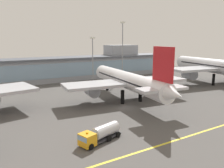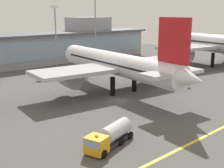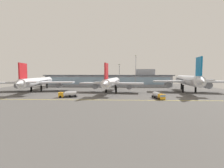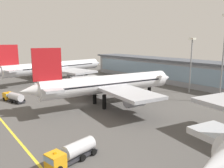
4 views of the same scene
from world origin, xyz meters
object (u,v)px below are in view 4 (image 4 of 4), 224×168
(airliner_near_right, at_px, (108,84))
(baggage_tug_near, at_px, (13,97))
(fuel_tanker_truck, at_px, (71,153))
(apron_light_mast_west, at_px, (191,56))
(airliner_near_left, at_px, (54,67))
(apron_light_mast_centre, at_px, (224,47))

(airliner_near_right, relative_size, baggage_tug_near, 5.24)
(fuel_tanker_truck, xyz_separation_m, apron_light_mast_west, (-17.87, 57.40, 11.83))
(fuel_tanker_truck, distance_m, apron_light_mast_west, 61.27)
(baggage_tug_near, distance_m, apron_light_mast_west, 61.90)
(baggage_tug_near, relative_size, apron_light_mast_west, 0.47)
(airliner_near_right, height_order, fuel_tanker_truck, airliner_near_right)
(airliner_near_left, height_order, apron_light_mast_west, apron_light_mast_west)
(airliner_near_right, bearing_deg, airliner_near_left, 91.29)
(airliner_near_left, distance_m, apron_light_mast_west, 62.05)
(fuel_tanker_truck, bearing_deg, apron_light_mast_west, -174.77)
(airliner_near_left, distance_m, apron_light_mast_centre, 73.19)
(airliner_near_left, height_order, baggage_tug_near, airliner_near_left)
(airliner_near_left, relative_size, apron_light_mast_west, 2.96)
(apron_light_mast_centre, bearing_deg, apron_light_mast_west, 165.17)
(fuel_tanker_truck, xyz_separation_m, baggage_tug_near, (-43.90, 2.50, 0.00))
(baggage_tug_near, bearing_deg, apron_light_mast_west, -131.33)
(airliner_near_left, xyz_separation_m, baggage_tug_near, (28.54, -26.23, -4.77))
(airliner_near_right, height_order, apron_light_mast_centre, apron_light_mast_centre)
(baggage_tug_near, xyz_separation_m, apron_light_mast_centre, (39.33, 51.38, 15.57))
(airliner_near_left, bearing_deg, fuel_tanker_truck, -120.93)
(airliner_near_left, distance_m, baggage_tug_near, 39.06)
(airliner_near_left, distance_m, airliner_near_right, 49.92)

